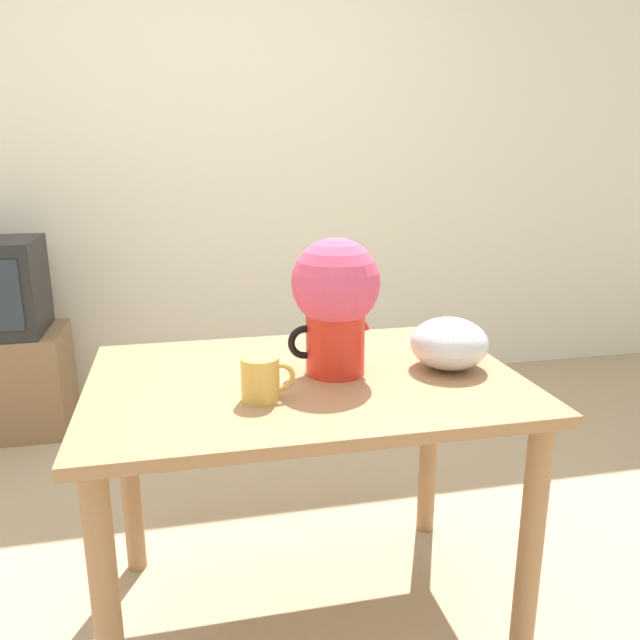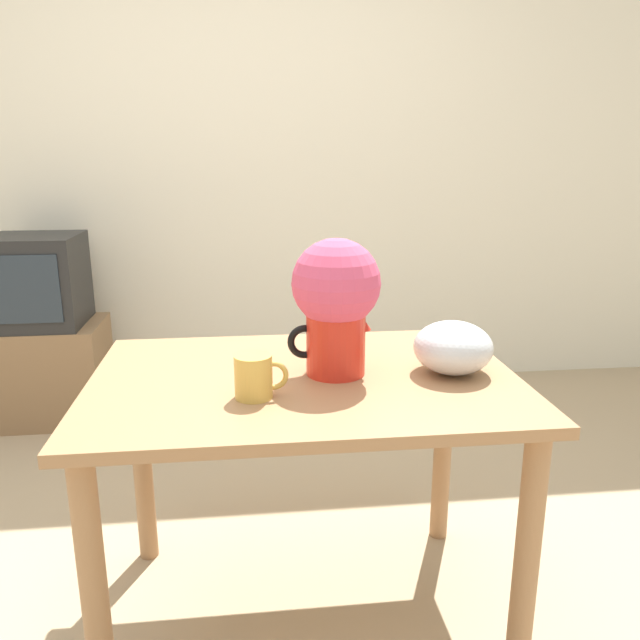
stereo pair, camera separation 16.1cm
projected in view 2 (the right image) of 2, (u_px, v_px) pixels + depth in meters
ground_plane at (238, 613)px, 1.82m from camera, size 12.00×12.00×0.00m
wall_back at (234, 152)px, 3.31m from camera, size 8.00×0.05×2.60m
table at (305, 418)px, 1.67m from camera, size 1.11×0.77×0.74m
flower_vase at (336, 299)px, 1.60m from camera, size 0.24×0.23×0.36m
coffee_mug at (255, 376)px, 1.48m from camera, size 0.13×0.09×0.11m
white_bowl at (453, 347)px, 1.64m from camera, size 0.21×0.21×0.14m
tv_stand at (49, 371)px, 3.11m from camera, size 0.55×0.42×0.49m
tv_set at (37, 281)px, 2.98m from camera, size 0.41×0.41×0.43m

